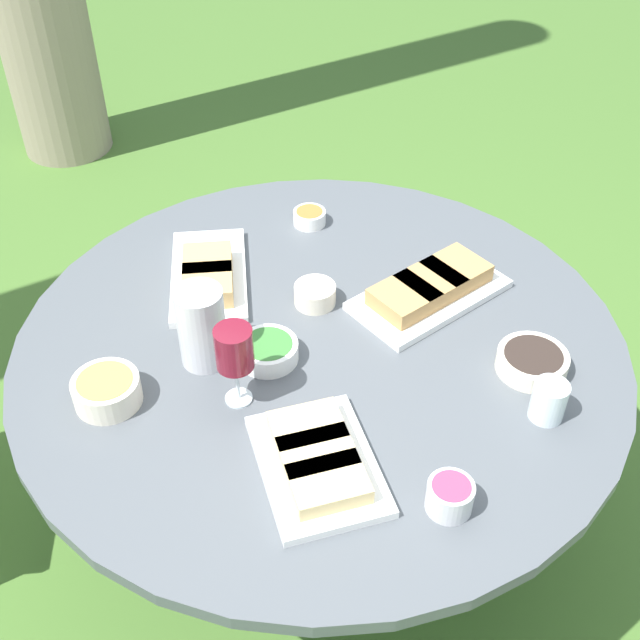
% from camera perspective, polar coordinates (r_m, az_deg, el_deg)
% --- Properties ---
extents(ground_plane, '(40.00, 40.00, 0.00)m').
position_cam_1_polar(ground_plane, '(2.43, -0.00, -13.91)').
color(ground_plane, '#446B2B').
extents(dining_table, '(1.44, 1.44, 0.72)m').
position_cam_1_polar(dining_table, '(1.96, -0.00, -3.37)').
color(dining_table, '#4C4C51').
rests_on(dining_table, ground_plane).
extents(water_pitcher, '(0.12, 0.11, 0.20)m').
position_cam_1_polar(water_pitcher, '(1.80, -8.41, -0.46)').
color(water_pitcher, silver).
rests_on(water_pitcher, dining_table).
extents(wine_glass, '(0.08, 0.08, 0.20)m').
position_cam_1_polar(wine_glass, '(1.66, -6.12, -2.15)').
color(wine_glass, silver).
rests_on(wine_glass, dining_table).
extents(platter_bread_main, '(0.44, 0.36, 0.07)m').
position_cam_1_polar(platter_bread_main, '(2.01, 7.82, 2.22)').
color(platter_bread_main, white).
rests_on(platter_bread_main, dining_table).
extents(platter_charcuterie, '(0.39, 0.38, 0.06)m').
position_cam_1_polar(platter_charcuterie, '(1.61, -0.17, -9.92)').
color(platter_charcuterie, white).
rests_on(platter_charcuterie, dining_table).
extents(platter_sandwich_side, '(0.42, 0.35, 0.07)m').
position_cam_1_polar(platter_sandwich_side, '(2.06, -7.95, 3.18)').
color(platter_sandwich_side, white).
rests_on(platter_sandwich_side, dining_table).
extents(bowl_fries, '(0.15, 0.15, 0.06)m').
position_cam_1_polar(bowl_fries, '(1.79, -14.94, -4.80)').
color(bowl_fries, beige).
rests_on(bowl_fries, dining_table).
extents(bowl_salad, '(0.14, 0.14, 0.05)m').
position_cam_1_polar(bowl_salad, '(1.83, -3.73, -2.16)').
color(bowl_salad, white).
rests_on(bowl_salad, dining_table).
extents(bowl_olives, '(0.16, 0.16, 0.05)m').
position_cam_1_polar(bowl_olives, '(1.86, 14.86, -2.83)').
color(bowl_olives, beige).
rests_on(bowl_olives, dining_table).
extents(bowl_dip_red, '(0.09, 0.09, 0.07)m').
position_cam_1_polar(bowl_dip_red, '(1.57, 9.23, -12.19)').
color(bowl_dip_red, silver).
rests_on(bowl_dip_red, dining_table).
extents(bowl_dip_cream, '(0.10, 0.10, 0.05)m').
position_cam_1_polar(bowl_dip_cream, '(1.98, -0.36, 1.90)').
color(bowl_dip_cream, beige).
rests_on(bowl_dip_cream, dining_table).
extents(bowl_roasted_veg, '(0.09, 0.09, 0.04)m').
position_cam_1_polar(bowl_roasted_veg, '(2.26, -0.75, 7.36)').
color(bowl_roasted_veg, white).
rests_on(bowl_roasted_veg, dining_table).
extents(cup_water_near, '(0.07, 0.07, 0.09)m').
position_cam_1_polar(cup_water_near, '(1.76, 15.96, -5.54)').
color(cup_water_near, silver).
rests_on(cup_water_near, dining_table).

